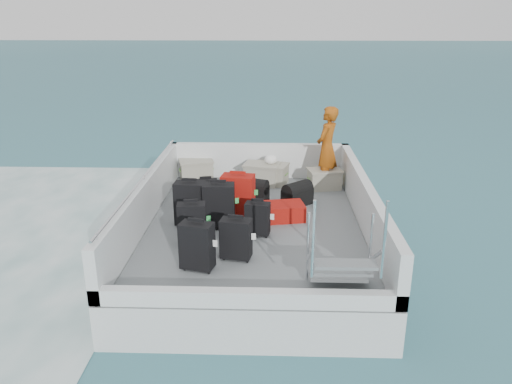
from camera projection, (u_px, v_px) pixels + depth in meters
ground at (254, 258)px, 8.17m from camera, size 160.00×160.00×0.00m
ferry_hull at (254, 241)px, 8.07m from camera, size 3.60×5.00×0.60m
deck at (254, 223)px, 7.97m from camera, size 3.30×4.70×0.02m
deck_fittings at (277, 209)px, 7.53m from camera, size 3.60×5.00×0.90m
suitcase_0 at (192, 224)px, 7.12m from camera, size 0.43×0.28×0.62m
suitcase_1 at (190, 204)px, 7.77m from camera, size 0.49×0.30×0.70m
suitcase_2 at (206, 197)px, 8.29m from camera, size 0.43×0.30×0.56m
suitcase_3 at (197, 247)px, 6.40m from camera, size 0.47×0.34×0.64m
suitcase_4 at (219, 206)px, 7.69m from camera, size 0.49×0.29×0.70m
suitcase_5 at (238, 196)px, 8.08m from camera, size 0.56×0.38×0.71m
suitcase_6 at (236, 239)px, 6.69m from camera, size 0.44×0.31×0.57m
suitcase_7 at (258, 219)px, 7.43m from camera, size 0.39×0.27×0.51m
suitcase_8 at (283, 212)px, 8.06m from camera, size 0.74×0.56×0.27m
duffel_0 at (198, 194)px, 8.76m from camera, size 0.60×0.46×0.32m
duffel_1 at (253, 192)px, 8.86m from camera, size 0.59×0.46×0.32m
duffel_2 at (297, 196)px, 8.67m from camera, size 0.59×0.57×0.32m
crate_0 at (196, 171)px, 10.01m from camera, size 0.71×0.58×0.38m
crate_1 at (262, 175)px, 9.74m from camera, size 0.72×0.57×0.39m
crate_2 at (271, 174)px, 9.78m from camera, size 0.72×0.59×0.37m
crate_3 at (324, 180)px, 9.50m from camera, size 0.64×0.50×0.35m
yellow_bag at (333, 181)px, 9.63m from camera, size 0.28×0.26×0.22m
white_bag at (271, 161)px, 9.69m from camera, size 0.24×0.24×0.18m
passenger at (327, 148)px, 9.37m from camera, size 0.61×0.68×1.56m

